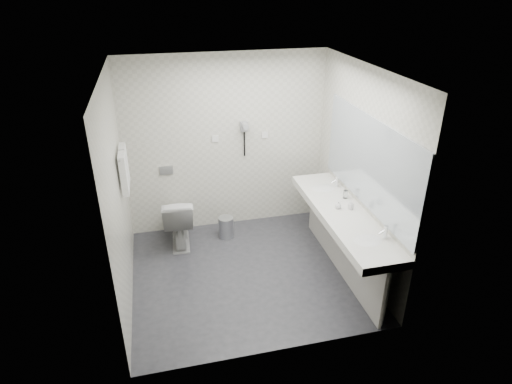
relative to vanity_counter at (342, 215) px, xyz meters
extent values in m
plane|color=#28282E|center=(-1.12, 0.20, -0.80)|extent=(2.80, 2.80, 0.00)
plane|color=silver|center=(-1.12, 0.20, 1.70)|extent=(2.80, 2.80, 0.00)
plane|color=beige|center=(-1.12, 1.50, 0.45)|extent=(2.80, 0.00, 2.80)
plane|color=beige|center=(-1.12, -1.10, 0.45)|extent=(2.80, 0.00, 2.80)
plane|color=beige|center=(-2.52, 0.20, 0.45)|extent=(0.00, 2.60, 2.60)
plane|color=beige|center=(0.27, 0.20, 0.45)|extent=(0.00, 2.60, 2.60)
cube|color=silver|center=(0.00, 0.00, 0.00)|extent=(0.55, 2.20, 0.10)
cube|color=#98958F|center=(0.02, 0.00, -0.42)|extent=(0.03, 2.15, 0.75)
cylinder|color=silver|center=(0.05, -1.04, -0.42)|extent=(0.06, 0.06, 0.75)
cylinder|color=silver|center=(0.05, 1.04, -0.42)|extent=(0.06, 0.06, 0.75)
cube|color=#B2BCC6|center=(0.26, 0.00, 0.65)|extent=(0.02, 2.20, 1.05)
ellipsoid|color=silver|center=(0.00, -0.65, 0.04)|extent=(0.40, 0.31, 0.05)
ellipsoid|color=silver|center=(0.00, 0.65, 0.04)|extent=(0.40, 0.31, 0.05)
cylinder|color=silver|center=(0.19, -0.65, 0.12)|extent=(0.04, 0.04, 0.15)
cylinder|color=silver|center=(0.19, 0.65, 0.12)|extent=(0.04, 0.04, 0.15)
imported|color=silver|center=(0.11, 0.03, 0.10)|extent=(0.07, 0.07, 0.11)
imported|color=silver|center=(-0.03, 0.08, 0.10)|extent=(0.10, 0.10, 0.09)
cylinder|color=silver|center=(0.17, 0.31, 0.10)|extent=(0.07, 0.07, 0.10)
imported|color=silver|center=(-1.88, 1.11, -0.44)|extent=(0.45, 0.74, 0.73)
cube|color=#B2B5BA|center=(-1.98, 1.49, 0.15)|extent=(0.18, 0.02, 0.12)
cylinder|color=#B2B5BA|center=(-1.23, 1.10, -0.65)|extent=(0.23, 0.23, 0.30)
cylinder|color=#B2B5BA|center=(-1.23, 1.10, -0.50)|extent=(0.21, 0.21, 0.02)
cylinder|color=silver|center=(-2.47, 0.75, 0.75)|extent=(0.02, 0.62, 0.02)
cube|color=silver|center=(-2.46, 0.61, 0.53)|extent=(0.07, 0.24, 0.48)
cube|color=silver|center=(-2.46, 0.89, 0.53)|extent=(0.07, 0.24, 0.48)
cube|color=gray|center=(-0.88, 1.47, 0.70)|extent=(0.10, 0.04, 0.14)
cylinder|color=gray|center=(-0.88, 1.40, 0.73)|extent=(0.08, 0.14, 0.08)
cylinder|color=black|center=(-0.88, 1.46, 0.45)|extent=(0.02, 0.02, 0.35)
cube|color=silver|center=(-1.27, 1.49, 0.55)|extent=(0.09, 0.02, 0.09)
cube|color=silver|center=(-0.57, 1.49, 0.55)|extent=(0.09, 0.02, 0.09)
camera|label=1|loc=(-2.06, -4.15, 2.56)|focal=30.58mm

